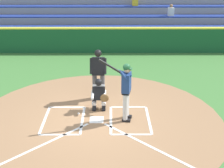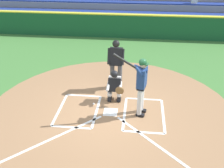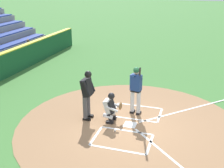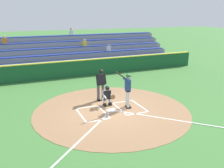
{
  "view_description": "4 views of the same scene",
  "coord_description": "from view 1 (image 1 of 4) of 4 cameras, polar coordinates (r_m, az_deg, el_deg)",
  "views": [
    {
      "loc": [
        -0.45,
        9.12,
        4.98
      ],
      "look_at": [
        -0.49,
        -0.62,
        0.99
      ],
      "focal_mm": 52.24,
      "sensor_mm": 36.0,
      "label": 1
    },
    {
      "loc": [
        -0.8,
        6.89,
        4.79
      ],
      "look_at": [
        -0.01,
        -0.31,
        0.86
      ],
      "focal_mm": 42.36,
      "sensor_mm": 36.0,
      "label": 2
    },
    {
      "loc": [
        8.78,
        2.07,
        4.93
      ],
      "look_at": [
        -0.53,
        -0.84,
        1.27
      ],
      "focal_mm": 45.88,
      "sensor_mm": 36.0,
      "label": 3
    },
    {
      "loc": [
        4.57,
        10.79,
        4.89
      ],
      "look_at": [
        -0.37,
        -0.82,
        1.16
      ],
      "focal_mm": 39.1,
      "sensor_mm": 36.0,
      "label": 4
    }
  ],
  "objects": [
    {
      "name": "backstop_wall",
      "position": [
        17.18,
        -1.74,
        7.69
      ],
      "size": [
        22.0,
        0.36,
        1.31
      ],
      "color": "#19512D",
      "rests_on": "ground"
    },
    {
      "name": "home_plate_and_chalk",
      "position": [
        9.63,
        -2.91,
        -8.77
      ],
      "size": [
        7.93,
        4.91,
        0.01
      ],
      "color": "white",
      "rests_on": "dirt_circle"
    },
    {
      "name": "batter",
      "position": [
        9.94,
        2.46,
        -0.69
      ],
      "size": [
        1.04,
        0.56,
        2.13
      ],
      "color": "silver",
      "rests_on": "ground"
    },
    {
      "name": "plate_umpire",
      "position": [
        11.43,
        -2.4,
        2.3
      ],
      "size": [
        0.59,
        0.41,
        1.86
      ],
      "color": "#4C4C51",
      "rests_on": "ground"
    },
    {
      "name": "dirt_circle",
      "position": [
        10.4,
        -2.7,
        -6.31
      ],
      "size": [
        8.0,
        8.0,
        0.01
      ],
      "primitive_type": "cylinder",
      "color": "#99704C",
      "rests_on": "ground"
    },
    {
      "name": "baseball",
      "position": [
        10.76,
        -5.87,
        -5.19
      ],
      "size": [
        0.07,
        0.07,
        0.07
      ],
      "primitive_type": "sphere",
      "color": "white",
      "rests_on": "ground"
    },
    {
      "name": "ground_plane",
      "position": [
        10.4,
        -2.7,
        -6.34
      ],
      "size": [
        120.0,
        120.0,
        0.0
      ],
      "primitive_type": "plane",
      "color": "#427A38"
    },
    {
      "name": "bleacher_stand",
      "position": [
        20.84,
        -1.49,
        11.28
      ],
      "size": [
        20.0,
        5.1,
        3.45
      ],
      "color": "gray",
      "rests_on": "ground"
    },
    {
      "name": "catcher",
      "position": [
        10.79,
        -2.27,
        -1.73
      ],
      "size": [
        0.59,
        0.6,
        1.13
      ],
      "color": "black",
      "rests_on": "ground"
    }
  ]
}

